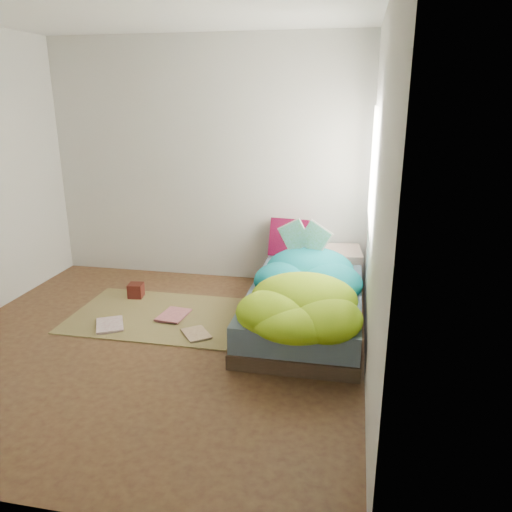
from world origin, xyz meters
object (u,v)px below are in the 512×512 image
at_px(bed, 306,304).
at_px(pillow_magenta, 289,238).
at_px(open_book, 305,227).
at_px(wooden_box, 136,290).
at_px(floor_book_b, 162,314).
at_px(floor_book_a, 96,327).

height_order(bed, pillow_magenta, pillow_magenta).
bearing_deg(open_book, bed, -67.74).
bearing_deg(open_book, wooden_box, -164.45).
xyz_separation_m(pillow_magenta, floor_book_b, (-1.06, -1.03, -0.52)).
xyz_separation_m(pillow_magenta, open_book, (0.21, -0.53, 0.27)).
height_order(wooden_box, floor_book_b, wooden_box).
bearing_deg(pillow_magenta, wooden_box, -150.25).
relative_size(bed, floor_book_a, 6.31).
distance_m(floor_book_a, floor_book_b, 0.60).
bearing_deg(bed, wooden_box, 173.36).
distance_m(bed, pillow_magenta, 0.98).
relative_size(wooden_box, floor_book_b, 0.44).
bearing_deg(bed, pillow_magenta, 107.94).
bearing_deg(pillow_magenta, bed, -66.02).
bearing_deg(wooden_box, floor_book_a, -93.51).
height_order(pillow_magenta, wooden_box, pillow_magenta).
relative_size(open_book, floor_book_a, 1.32).
distance_m(open_book, floor_book_b, 1.57).
xyz_separation_m(floor_book_a, floor_book_b, (0.47, 0.37, 0.00)).
xyz_separation_m(bed, open_book, (-0.06, 0.33, 0.64)).
relative_size(bed, floor_book_b, 6.19).
bearing_deg(floor_book_b, floor_book_a, -135.48).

